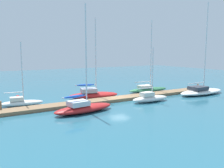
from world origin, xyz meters
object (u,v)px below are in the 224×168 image
sailboat_1 (83,107)px  sailboat_2 (93,94)px  sailboat_4 (148,89)px  sailboat_0 (21,102)px  sailboat_5 (201,91)px  mooring_buoy_orange (83,91)px  mooring_buoy_red (18,97)px  sailboat_3 (150,98)px

sailboat_1 → sailboat_2: bearing=48.8°
sailboat_1 → sailboat_2: 7.74m
sailboat_4 → sailboat_0: bearing=-177.7°
sailboat_0 → sailboat_5: 26.32m
sailboat_0 → sailboat_1: (5.32, -6.81, 0.11)m
mooring_buoy_orange → sailboat_2: bearing=-99.7°
sailboat_2 → mooring_buoy_orange: (0.97, 5.68, -0.38)m
sailboat_2 → sailboat_0: bearing=-169.7°
sailboat_2 → sailboat_4: bearing=15.5°
mooring_buoy_orange → mooring_buoy_red: (-10.22, -0.49, 0.01)m
sailboat_2 → mooring_buoy_red: bearing=163.5°
sailboat_1 → sailboat_4: size_ratio=1.01×
sailboat_1 → sailboat_2: size_ratio=1.04×
sailboat_0 → sailboat_4: size_ratio=0.67×
sailboat_4 → mooring_buoy_red: bearing=168.7°
sailboat_1 → mooring_buoy_orange: (5.33, 12.07, -0.34)m
sailboat_4 → mooring_buoy_orange: size_ratio=21.95×
sailboat_2 → sailboat_3: size_ratio=1.57×
sailboat_2 → mooring_buoy_orange: 5.77m
mooring_buoy_red → sailboat_2: bearing=-29.3°
sailboat_0 → sailboat_5: bearing=-6.0°
sailboat_3 → mooring_buoy_red: (-14.79, 11.05, -0.26)m
sailboat_4 → sailboat_5: bearing=-46.9°
sailboat_5 → sailboat_3: bearing=-179.9°
sailboat_3 → mooring_buoy_orange: bearing=113.7°
sailboat_4 → mooring_buoy_red: sailboat_4 is taller
sailboat_2 → sailboat_3: (5.54, -5.86, -0.10)m
sailboat_0 → sailboat_4: sailboat_4 is taller
sailboat_4 → sailboat_2: bearing=-175.2°
sailboat_3 → sailboat_4: bearing=54.3°
mooring_buoy_orange → sailboat_3: bearing=-68.4°
sailboat_0 → sailboat_5: (25.59, -6.18, 0.08)m
sailboat_2 → sailboat_3: bearing=-33.8°
sailboat_2 → sailboat_5: 16.92m
mooring_buoy_red → mooring_buoy_orange: bearing=2.7°
sailboat_1 → sailboat_4: (14.82, 6.89, -0.09)m
sailboat_0 → sailboat_1: size_ratio=0.67×
mooring_buoy_red → sailboat_1: bearing=-67.1°
sailboat_1 → mooring_buoy_orange: bearing=59.3°
sailboat_0 → mooring_buoy_orange: bearing=33.9°
sailboat_3 → sailboat_4: size_ratio=0.62×
sailboat_5 → mooring_buoy_orange: 18.82m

